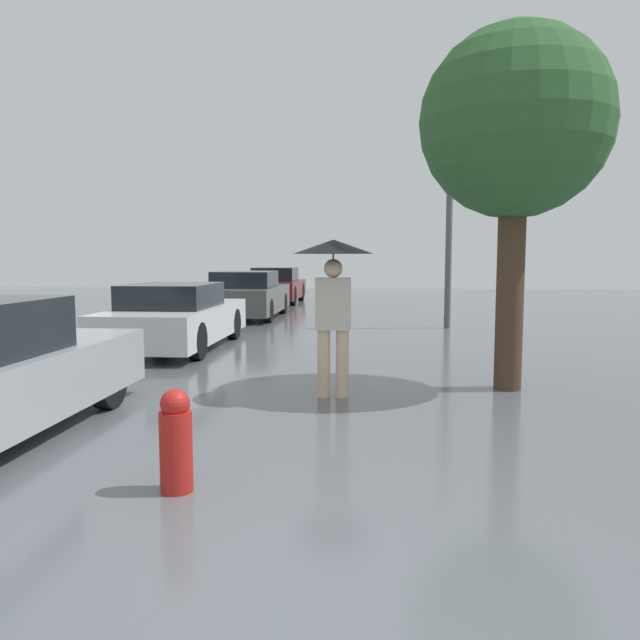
{
  "coord_description": "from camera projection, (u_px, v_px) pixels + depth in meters",
  "views": [
    {
      "loc": [
        0.32,
        -2.77,
        1.65
      ],
      "look_at": [
        -0.32,
        4.45,
        0.92
      ],
      "focal_mm": 35.0,
      "sensor_mm": 36.0,
      "label": 1
    }
  ],
  "objects": [
    {
      "name": "ground_plane",
      "position": [
        304.0,
        608.0,
        2.94
      ],
      "size": [
        60.0,
        60.0,
        0.0
      ],
      "primitive_type": "plane",
      "color": "#565B60"
    },
    {
      "name": "pedestrian",
      "position": [
        333.0,
        278.0,
        7.23
      ],
      "size": [
        0.94,
        0.94,
        1.85
      ],
      "color": "beige",
      "rests_on": "ground_plane"
    },
    {
      "name": "parked_car_second",
      "position": [
        176.0,
        318.0,
        11.29
      ],
      "size": [
        1.69,
        4.18,
        1.18
      ],
      "color": "silver",
      "rests_on": "ground_plane"
    },
    {
      "name": "parked_car_third",
      "position": [
        247.0,
        296.0,
        16.99
      ],
      "size": [
        1.79,
        4.05,
        1.27
      ],
      "color": "#4C514C",
      "rests_on": "ground_plane"
    },
    {
      "name": "parked_car_farthest",
      "position": [
        276.0,
        286.0,
        22.43
      ],
      "size": [
        1.71,
        3.88,
        1.28
      ],
      "color": "maroon",
      "rests_on": "ground_plane"
    },
    {
      "name": "tree",
      "position": [
        515.0,
        126.0,
        7.5
      ],
      "size": [
        2.3,
        2.3,
        4.42
      ],
      "color": "#473323",
      "rests_on": "ground_plane"
    },
    {
      "name": "street_lamp",
      "position": [
        449.0,
        212.0,
        14.26
      ],
      "size": [
        0.29,
        0.29,
        4.67
      ],
      "color": "#515456",
      "rests_on": "ground_plane"
    },
    {
      "name": "fire_hydrant",
      "position": [
        176.0,
        441.0,
        4.38
      ],
      "size": [
        0.23,
        0.23,
        0.74
      ],
      "color": "#B21E19",
      "rests_on": "ground_plane"
    }
  ]
}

